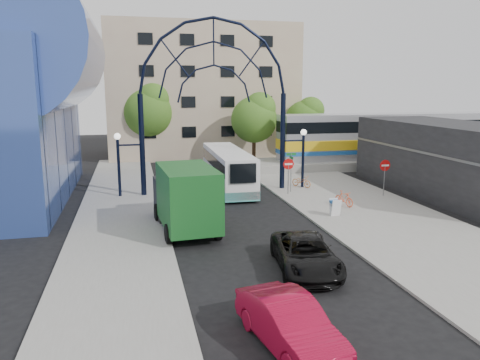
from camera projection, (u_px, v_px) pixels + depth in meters
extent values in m
plane|color=black|center=(272.00, 263.00, 20.10)|extent=(120.00, 120.00, 0.00)
cube|color=gray|center=(390.00, 223.00, 25.68)|extent=(8.00, 56.00, 0.12)
cube|color=gray|center=(119.00, 231.00, 24.39)|extent=(5.00, 50.00, 0.12)
cylinder|color=black|center=(142.00, 146.00, 31.70)|extent=(0.36, 0.36, 7.00)
cylinder|color=black|center=(283.00, 142.00, 33.91)|extent=(0.36, 0.36, 7.00)
cylinder|color=black|center=(119.00, 169.00, 31.64)|extent=(0.20, 0.20, 4.00)
cylinder|color=black|center=(303.00, 162.00, 34.55)|extent=(0.20, 0.20, 4.00)
sphere|color=white|center=(117.00, 136.00, 31.21)|extent=(0.44, 0.44, 0.44)
sphere|color=white|center=(304.00, 132.00, 34.12)|extent=(0.44, 0.44, 0.44)
cylinder|color=slate|center=(288.00, 178.00, 32.39)|extent=(0.06, 0.06, 2.20)
cylinder|color=red|center=(289.00, 164.00, 32.20)|extent=(0.80, 0.04, 0.80)
cube|color=white|center=(289.00, 164.00, 32.17)|extent=(0.55, 0.02, 0.12)
cylinder|color=slate|center=(384.00, 180.00, 31.85)|extent=(0.06, 0.06, 2.20)
cylinder|color=red|center=(385.00, 165.00, 31.66)|extent=(0.76, 0.04, 0.76)
cube|color=white|center=(385.00, 165.00, 31.63)|extent=(0.55, 0.02, 0.12)
cylinder|color=slate|center=(291.00, 172.00, 33.00)|extent=(0.05, 0.05, 2.80)
cube|color=#146626|center=(291.00, 154.00, 32.74)|extent=(0.70, 0.03, 0.18)
cube|color=#146626|center=(291.00, 158.00, 32.79)|extent=(0.03, 0.70, 0.18)
cube|color=white|center=(336.00, 208.00, 26.76)|extent=(0.55, 0.26, 0.99)
cube|color=white|center=(334.00, 207.00, 27.09)|extent=(0.55, 0.26, 0.99)
cube|color=#1E59A5|center=(335.00, 202.00, 26.87)|extent=(0.55, 0.42, 0.14)
cylinder|color=#344FA0|center=(26.00, 46.00, 29.85)|extent=(9.00, 16.00, 9.00)
cube|color=black|center=(450.00, 159.00, 32.71)|extent=(6.00, 16.00, 5.00)
cube|color=tan|center=(200.00, 91.00, 52.64)|extent=(20.00, 12.00, 14.00)
cube|color=gray|center=(403.00, 161.00, 45.47)|extent=(32.00, 5.00, 0.80)
cube|color=#B7B7BC|center=(405.00, 135.00, 44.98)|extent=(25.00, 3.00, 4.20)
cube|color=gold|center=(405.00, 141.00, 45.10)|extent=(25.10, 3.05, 0.90)
cube|color=black|center=(406.00, 125.00, 44.79)|extent=(25.05, 3.05, 1.00)
cube|color=#1E59A5|center=(404.00, 149.00, 45.23)|extent=(25.10, 3.05, 0.35)
cylinder|color=#382314|center=(254.00, 151.00, 46.03)|extent=(0.36, 0.36, 2.52)
sphere|color=#2E6E1C|center=(254.00, 120.00, 45.44)|extent=(4.48, 4.48, 4.48)
sphere|color=#2E6E1C|center=(260.00, 108.00, 45.04)|extent=(3.08, 3.08, 3.08)
cylinder|color=#382314|center=(149.00, 147.00, 47.61)|extent=(0.36, 0.36, 2.88)
sphere|color=#2E6E1C|center=(148.00, 112.00, 46.93)|extent=(5.12, 5.12, 5.12)
sphere|color=#2E6E1C|center=(152.00, 100.00, 46.51)|extent=(3.52, 3.52, 3.52)
cylinder|color=#382314|center=(304.00, 148.00, 49.29)|extent=(0.36, 0.36, 2.34)
sphere|color=#2E6E1C|center=(305.00, 121.00, 48.73)|extent=(4.16, 4.16, 4.16)
sphere|color=#2E6E1C|center=(311.00, 111.00, 48.35)|extent=(2.86, 2.86, 2.86)
cube|color=white|center=(228.00, 168.00, 34.73)|extent=(2.44, 10.32, 2.59)
cube|color=#61D8D1|center=(228.00, 182.00, 34.93)|extent=(2.46, 10.32, 0.63)
cube|color=black|center=(228.00, 160.00, 34.62)|extent=(2.48, 10.11, 0.80)
cube|color=black|center=(243.00, 173.00, 29.64)|extent=(1.69, 0.15, 1.25)
cube|color=black|center=(217.00, 159.00, 39.64)|extent=(2.15, 0.19, 1.43)
cylinder|color=black|center=(207.00, 175.00, 37.77)|extent=(0.26, 0.86, 0.86)
cylinder|color=black|center=(234.00, 174.00, 38.23)|extent=(0.26, 0.86, 0.86)
cylinder|color=black|center=(222.00, 194.00, 31.07)|extent=(0.26, 0.86, 0.86)
cylinder|color=black|center=(255.00, 193.00, 31.53)|extent=(0.26, 0.86, 0.86)
cube|color=black|center=(177.00, 199.00, 26.70)|extent=(2.61, 2.71, 2.32)
cube|color=black|center=(174.00, 186.00, 27.80)|extent=(2.11, 0.26, 1.06)
cube|color=#16551F|center=(188.00, 196.00, 23.57)|extent=(2.89, 5.03, 2.96)
cylinder|color=black|center=(157.00, 213.00, 26.18)|extent=(0.35, 1.03, 1.01)
cylinder|color=black|center=(200.00, 209.00, 26.89)|extent=(0.35, 1.03, 1.01)
cylinder|color=black|center=(168.00, 234.00, 22.32)|extent=(0.35, 1.03, 1.01)
cylinder|color=black|center=(218.00, 230.00, 23.03)|extent=(0.35, 1.03, 1.01)
imported|color=black|center=(306.00, 254.00, 19.13)|extent=(3.01, 5.30, 1.40)
imported|color=maroon|center=(289.00, 324.00, 13.41)|extent=(2.34, 4.67, 1.47)
imported|color=orange|center=(302.00, 181.00, 34.80)|extent=(1.40, 1.68, 0.86)
imported|color=#FF5E33|center=(344.00, 199.00, 29.20)|extent=(0.94, 1.62, 0.94)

